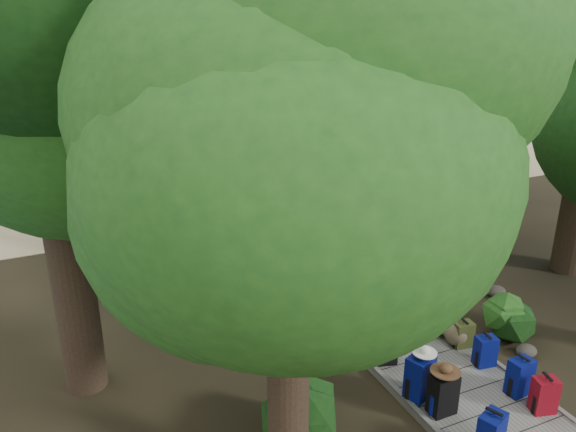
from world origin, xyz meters
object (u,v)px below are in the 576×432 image
backpack_left_a (491,432)px  backpack_right_d (463,333)px  backpack_left_b (443,392)px  kayak (111,175)px  duffel_right_khaki (447,324)px  backpack_left_d (382,338)px  backpack_right_a (545,393)px  duffel_right_black (428,315)px  backpack_right_b (520,375)px  sun_lounger (282,154)px  backpack_left_c (420,374)px  backpack_right_c (485,350)px  suitcase_on_boardwalk (385,347)px  lone_suitcase_on_sand (238,178)px

backpack_left_a → backpack_right_d: size_ratio=1.37×
backpack_left_b → kayak: size_ratio=0.21×
duffel_right_khaki → backpack_left_d: bearing=169.7°
backpack_right_a → duffel_right_black: backpack_right_a is taller
backpack_right_b → sun_lounger: backpack_right_b is taller
backpack_left_c → backpack_right_c: (1.48, 0.22, -0.11)m
backpack_left_c → backpack_left_d: bearing=63.4°
sun_lounger → suitcase_on_boardwalk: bearing=-118.0°
backpack_left_b → suitcase_on_boardwalk: 1.37m
backpack_left_a → duffel_right_khaki: backpack_left_a is taller
backpack_left_b → sun_lounger: size_ratio=0.42×
backpack_right_a → backpack_right_b: bearing=107.8°
backpack_right_b → backpack_right_c: backpack_right_b is taller
backpack_right_b → backpack_right_d: bearing=82.1°
backpack_right_a → duffel_right_black: size_ratio=0.93×
backpack_right_d → duffel_right_black: 0.80m
backpack_right_c → duffel_right_black: bearing=103.0°
lone_suitcase_on_sand → kayak: 4.65m
backpack_left_a → backpack_right_a: size_ratio=1.14×
backpack_left_d → duffel_right_black: backpack_left_d is taller
backpack_left_c → duffel_right_khaki: 1.94m
backpack_left_b → duffel_right_khaki: bearing=48.8°
backpack_left_c → kayak: bearing=79.0°
duffel_right_khaki → duffel_right_black: 0.41m
backpack_left_a → duffel_right_black: bearing=45.5°
backpack_right_b → backpack_right_c: (0.04, 0.78, -0.04)m
duffel_right_khaki → sun_lounger: 12.94m
duffel_right_black → duffel_right_khaki: bearing=-65.9°
backpack_right_a → duffel_right_khaki: 2.22m
backpack_right_b → duffel_right_black: bearing=86.8°
backpack_left_d → backpack_right_d: bearing=8.8°
duffel_right_black → sun_lounger: bearing=86.2°
backpack_left_d → backpack_right_a: bearing=-34.7°
backpack_left_c → lone_suitcase_on_sand: size_ratio=1.09×
backpack_left_a → duffel_right_black: backpack_left_a is taller
backpack_left_a → sun_lounger: backpack_left_a is taller
duffel_right_black → backpack_right_d: bearing=-73.1°
backpack_right_c → suitcase_on_boardwalk: (-1.47, 0.71, 0.01)m
backpack_right_c → lone_suitcase_on_sand: (-0.41, 11.00, -0.03)m
backpack_left_d → duffel_right_khaki: size_ratio=0.94×
backpack_right_c → kayak: 14.42m
backpack_right_a → duffel_right_khaki: bearing=104.2°
sun_lounger → backpack_right_b: bearing=-111.0°
backpack_left_b → kayak: (-2.72, 14.47, -0.28)m
backpack_right_a → backpack_right_d: size_ratio=1.20×
backpack_right_c → duffel_right_black: (-0.09, 1.37, -0.08)m
duffel_right_black → backpack_left_d: bearing=-154.8°
suitcase_on_boardwalk → sun_lounger: bearing=89.2°
backpack_left_b → backpack_left_c: backpack_left_c is taller
backpack_right_c → sun_lounger: size_ratio=0.34×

